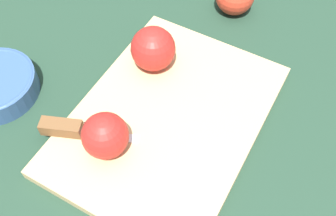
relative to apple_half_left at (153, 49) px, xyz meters
The scene contains 5 objects.
ground_plane 0.12m from the apple_half_left, 34.48° to the left, with size 4.00×4.00×0.00m, color #1E3828.
cutting_board 0.12m from the apple_half_left, 34.48° to the left, with size 0.40×0.31×0.02m.
apple_half_left is the anchor object (origin of this frame).
apple_half_right 0.17m from the apple_half_left, ahead, with size 0.07×0.07×0.07m.
knife 0.19m from the apple_half_left, 21.33° to the right, with size 0.05×0.15×0.02m.
Camera 1 is at (0.32, 0.12, 0.52)m, focal length 42.00 mm.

